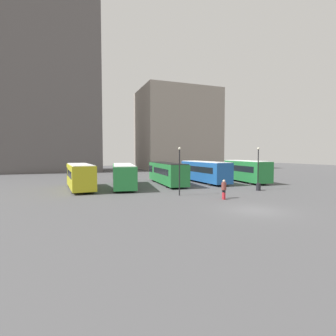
{
  "coord_description": "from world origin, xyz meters",
  "views": [
    {
      "loc": [
        -13.02,
        -15.91,
        4.25
      ],
      "look_at": [
        -1.66,
        14.0,
        2.52
      ],
      "focal_mm": 28.0,
      "sensor_mm": 36.0,
      "label": 1
    }
  ],
  "objects_px": {
    "lamp_post_1": "(179,167)",
    "bus_4": "(246,171)",
    "bus_0": "(80,176)",
    "bus_3": "(204,171)",
    "bus_2": "(167,172)",
    "traveler": "(224,187)",
    "suitcase": "(224,196)",
    "bus_1": "(123,175)",
    "lamp_post_0": "(258,165)",
    "trash_bin": "(258,187)"
  },
  "relations": [
    {
      "from": "bus_1",
      "to": "trash_bin",
      "type": "height_order",
      "value": "bus_1"
    },
    {
      "from": "bus_1",
      "to": "lamp_post_0",
      "type": "distance_m",
      "value": 16.56
    },
    {
      "from": "bus_3",
      "to": "lamp_post_1",
      "type": "bearing_deg",
      "value": 139.36
    },
    {
      "from": "bus_0",
      "to": "traveler",
      "type": "xyz_separation_m",
      "value": [
        12.53,
        -11.61,
        -0.57
      ]
    },
    {
      "from": "bus_1",
      "to": "lamp_post_1",
      "type": "bearing_deg",
      "value": -146.24
    },
    {
      "from": "bus_1",
      "to": "bus_3",
      "type": "bearing_deg",
      "value": -76.12
    },
    {
      "from": "bus_1",
      "to": "bus_2",
      "type": "xyz_separation_m",
      "value": [
        6.38,
        1.34,
        0.05
      ]
    },
    {
      "from": "bus_1",
      "to": "lamp_post_0",
      "type": "height_order",
      "value": "lamp_post_0"
    },
    {
      "from": "lamp_post_1",
      "to": "trash_bin",
      "type": "distance_m",
      "value": 10.3
    },
    {
      "from": "bus_3",
      "to": "lamp_post_0",
      "type": "xyz_separation_m",
      "value": [
        2.15,
        -9.18,
        1.28
      ]
    },
    {
      "from": "bus_4",
      "to": "trash_bin",
      "type": "xyz_separation_m",
      "value": [
        -4.3,
        -7.9,
        -1.33
      ]
    },
    {
      "from": "lamp_post_0",
      "to": "trash_bin",
      "type": "distance_m",
      "value": 2.64
    },
    {
      "from": "lamp_post_0",
      "to": "lamp_post_1",
      "type": "bearing_deg",
      "value": -176.82
    },
    {
      "from": "trash_bin",
      "to": "traveler",
      "type": "bearing_deg",
      "value": -154.45
    },
    {
      "from": "bus_0",
      "to": "lamp_post_1",
      "type": "relative_size",
      "value": 1.95
    },
    {
      "from": "bus_2",
      "to": "traveler",
      "type": "xyz_separation_m",
      "value": [
        0.88,
        -13.23,
        -0.57
      ]
    },
    {
      "from": "bus_4",
      "to": "traveler",
      "type": "bearing_deg",
      "value": 140.74
    },
    {
      "from": "bus_4",
      "to": "bus_0",
      "type": "bearing_deg",
      "value": 94.38
    },
    {
      "from": "bus_2",
      "to": "bus_0",
      "type": "bearing_deg",
      "value": 102.45
    },
    {
      "from": "bus_0",
      "to": "suitcase",
      "type": "relative_size",
      "value": 10.57
    },
    {
      "from": "bus_0",
      "to": "suitcase",
      "type": "height_order",
      "value": "bus_0"
    },
    {
      "from": "bus_0",
      "to": "bus_4",
      "type": "xyz_separation_m",
      "value": [
        23.59,
        -0.48,
        0.11
      ]
    },
    {
      "from": "bus_2",
      "to": "lamp_post_1",
      "type": "xyz_separation_m",
      "value": [
        -2.35,
        -10.04,
        1.31
      ]
    },
    {
      "from": "bus_0",
      "to": "trash_bin",
      "type": "bearing_deg",
      "value": -116.95
    },
    {
      "from": "bus_1",
      "to": "suitcase",
      "type": "distance_m",
      "value": 14.21
    },
    {
      "from": "suitcase",
      "to": "lamp_post_0",
      "type": "xyz_separation_m",
      "value": [
        7.38,
        4.19,
        2.67
      ]
    },
    {
      "from": "bus_3",
      "to": "bus_0",
      "type": "bearing_deg",
      "value": 93.68
    },
    {
      "from": "bus_4",
      "to": "lamp_post_0",
      "type": "relative_size",
      "value": 1.89
    },
    {
      "from": "lamp_post_1",
      "to": "bus_2",
      "type": "bearing_deg",
      "value": 76.82
    },
    {
      "from": "bus_3",
      "to": "traveler",
      "type": "height_order",
      "value": "bus_3"
    },
    {
      "from": "bus_1",
      "to": "lamp_post_1",
      "type": "xyz_separation_m",
      "value": [
        4.03,
        -8.7,
        1.36
      ]
    },
    {
      "from": "bus_3",
      "to": "lamp_post_0",
      "type": "relative_size",
      "value": 2.18
    },
    {
      "from": "bus_0",
      "to": "bus_4",
      "type": "bearing_deg",
      "value": -94.62
    },
    {
      "from": "bus_3",
      "to": "suitcase",
      "type": "distance_m",
      "value": 14.43
    },
    {
      "from": "bus_3",
      "to": "bus_4",
      "type": "distance_m",
      "value": 6.37
    },
    {
      "from": "bus_1",
      "to": "bus_3",
      "type": "xyz_separation_m",
      "value": [
        12.21,
        1.06,
        0.12
      ]
    },
    {
      "from": "bus_2",
      "to": "trash_bin",
      "type": "height_order",
      "value": "bus_2"
    },
    {
      "from": "bus_3",
      "to": "traveler",
      "type": "bearing_deg",
      "value": 158.4
    },
    {
      "from": "bus_2",
      "to": "bus_4",
      "type": "height_order",
      "value": "bus_4"
    },
    {
      "from": "bus_3",
      "to": "lamp_post_1",
      "type": "height_order",
      "value": "lamp_post_1"
    },
    {
      "from": "bus_3",
      "to": "bus_4",
      "type": "xyz_separation_m",
      "value": [
        6.11,
        -1.81,
        0.04
      ]
    },
    {
      "from": "lamp_post_1",
      "to": "bus_4",
      "type": "bearing_deg",
      "value": 29.09
    },
    {
      "from": "suitcase",
      "to": "bus_4",
      "type": "bearing_deg",
      "value": -40.22
    },
    {
      "from": "bus_4",
      "to": "trash_bin",
      "type": "relative_size",
      "value": 11.13
    },
    {
      "from": "bus_2",
      "to": "traveler",
      "type": "relative_size",
      "value": 6.79
    },
    {
      "from": "bus_1",
      "to": "lamp_post_1",
      "type": "height_order",
      "value": "lamp_post_1"
    },
    {
      "from": "bus_4",
      "to": "traveler",
      "type": "distance_m",
      "value": 15.71
    },
    {
      "from": "lamp_post_0",
      "to": "suitcase",
      "type": "bearing_deg",
      "value": -150.43
    },
    {
      "from": "bus_3",
      "to": "trash_bin",
      "type": "bearing_deg",
      "value": -170.15
    },
    {
      "from": "bus_2",
      "to": "bus_3",
      "type": "bearing_deg",
      "value": -88.21
    }
  ]
}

